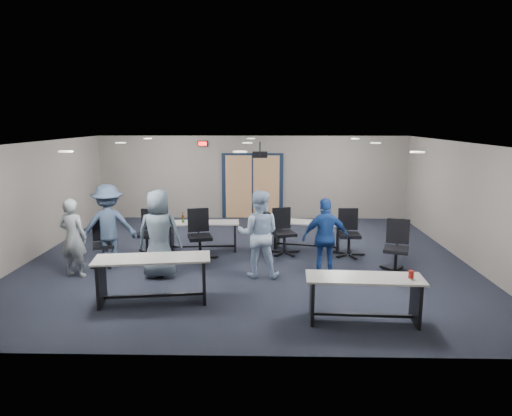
{
  "coord_description": "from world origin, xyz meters",
  "views": [
    {
      "loc": [
        0.45,
        -10.28,
        3.21
      ],
      "look_at": [
        0.22,
        -0.3,
        1.27
      ],
      "focal_mm": 32.0,
      "sensor_mm": 36.0,
      "label": 1
    }
  ],
  "objects_px": {
    "table_back_left": "(203,231)",
    "table_back_right": "(307,230)",
    "table_front_left": "(153,272)",
    "chair_loose_right": "(396,247)",
    "chair_back_b": "(200,235)",
    "chair_back_c": "(284,232)",
    "chair_back_a": "(146,233)",
    "person_gray": "(73,238)",
    "chair_back_d": "(349,233)",
    "person_navy": "(325,238)",
    "chair_loose_left": "(103,244)",
    "person_back": "(109,226)",
    "table_front_right": "(364,291)",
    "person_plaid": "(159,234)",
    "person_lightblue": "(259,234)"
  },
  "relations": [
    {
      "from": "table_back_left",
      "to": "table_back_right",
      "type": "bearing_deg",
      "value": -1.01
    },
    {
      "from": "table_front_left",
      "to": "chair_loose_right",
      "type": "relative_size",
      "value": 1.85
    },
    {
      "from": "chair_back_b",
      "to": "table_back_left",
      "type": "bearing_deg",
      "value": 77.33
    },
    {
      "from": "table_front_left",
      "to": "chair_back_c",
      "type": "height_order",
      "value": "chair_back_c"
    },
    {
      "from": "chair_back_a",
      "to": "chair_loose_right",
      "type": "relative_size",
      "value": 0.96
    },
    {
      "from": "chair_loose_right",
      "to": "person_gray",
      "type": "relative_size",
      "value": 0.69
    },
    {
      "from": "chair_back_d",
      "to": "person_gray",
      "type": "bearing_deg",
      "value": -165.42
    },
    {
      "from": "chair_back_b",
      "to": "person_navy",
      "type": "bearing_deg",
      "value": -36.06
    },
    {
      "from": "chair_loose_left",
      "to": "person_back",
      "type": "xyz_separation_m",
      "value": [
        0.14,
        0.0,
        0.41
      ]
    },
    {
      "from": "table_front_right",
      "to": "person_gray",
      "type": "xyz_separation_m",
      "value": [
        -5.55,
        2.05,
        0.31
      ]
    },
    {
      "from": "table_front_right",
      "to": "chair_loose_left",
      "type": "distance_m",
      "value": 5.87
    },
    {
      "from": "table_back_right",
      "to": "chair_back_d",
      "type": "bearing_deg",
      "value": -19.01
    },
    {
      "from": "table_front_left",
      "to": "person_plaid",
      "type": "bearing_deg",
      "value": 89.88
    },
    {
      "from": "table_back_left",
      "to": "person_gray",
      "type": "bearing_deg",
      "value": -145.46
    },
    {
      "from": "chair_back_a",
      "to": "person_navy",
      "type": "relative_size",
      "value": 0.66
    },
    {
      "from": "chair_back_b",
      "to": "chair_back_c",
      "type": "distance_m",
      "value": 2.04
    },
    {
      "from": "table_back_left",
      "to": "table_back_right",
      "type": "relative_size",
      "value": 1.0
    },
    {
      "from": "table_back_left",
      "to": "person_navy",
      "type": "xyz_separation_m",
      "value": [
        2.79,
        -1.83,
        0.33
      ]
    },
    {
      "from": "chair_back_a",
      "to": "chair_back_b",
      "type": "relative_size",
      "value": 0.92
    },
    {
      "from": "chair_back_c",
      "to": "person_lightblue",
      "type": "distance_m",
      "value": 1.74
    },
    {
      "from": "table_back_right",
      "to": "person_navy",
      "type": "xyz_separation_m",
      "value": [
        0.2,
        -2.0,
        0.34
      ]
    },
    {
      "from": "table_front_left",
      "to": "person_gray",
      "type": "bearing_deg",
      "value": 138.14
    },
    {
      "from": "chair_back_b",
      "to": "chair_back_c",
      "type": "bearing_deg",
      "value": -0.92
    },
    {
      "from": "chair_back_b",
      "to": "person_gray",
      "type": "relative_size",
      "value": 0.72
    },
    {
      "from": "chair_back_a",
      "to": "chair_back_b",
      "type": "height_order",
      "value": "chair_back_b"
    },
    {
      "from": "person_back",
      "to": "person_gray",
      "type": "bearing_deg",
      "value": 39.98
    },
    {
      "from": "chair_back_a",
      "to": "table_back_right",
      "type": "bearing_deg",
      "value": 21.59
    },
    {
      "from": "chair_loose_left",
      "to": "person_plaid",
      "type": "bearing_deg",
      "value": -46.75
    },
    {
      "from": "chair_back_b",
      "to": "chair_back_c",
      "type": "height_order",
      "value": "chair_back_b"
    },
    {
      "from": "table_back_right",
      "to": "person_navy",
      "type": "height_order",
      "value": "person_navy"
    },
    {
      "from": "person_navy",
      "to": "chair_back_c",
      "type": "bearing_deg",
      "value": -70.32
    },
    {
      "from": "chair_back_d",
      "to": "table_front_left",
      "type": "bearing_deg",
      "value": -144.22
    },
    {
      "from": "chair_back_a",
      "to": "person_navy",
      "type": "xyz_separation_m",
      "value": [
        4.09,
        -1.4,
        0.28
      ]
    },
    {
      "from": "table_back_left",
      "to": "chair_loose_right",
      "type": "bearing_deg",
      "value": -25.65
    },
    {
      "from": "person_back",
      "to": "chair_back_c",
      "type": "bearing_deg",
      "value": 179.6
    },
    {
      "from": "table_front_left",
      "to": "person_back",
      "type": "bearing_deg",
      "value": 117.89
    },
    {
      "from": "person_navy",
      "to": "chair_back_b",
      "type": "bearing_deg",
      "value": -27.73
    },
    {
      "from": "person_plaid",
      "to": "person_lightblue",
      "type": "height_order",
      "value": "person_plaid"
    },
    {
      "from": "table_back_right",
      "to": "chair_back_a",
      "type": "xyz_separation_m",
      "value": [
        -3.89,
        -0.6,
        0.06
      ]
    },
    {
      "from": "table_front_right",
      "to": "person_gray",
      "type": "bearing_deg",
      "value": 162.69
    },
    {
      "from": "table_front_right",
      "to": "chair_loose_right",
      "type": "relative_size",
      "value": 1.66
    },
    {
      "from": "chair_back_b",
      "to": "person_plaid",
      "type": "xyz_separation_m",
      "value": [
        -0.66,
        -1.17,
        0.33
      ]
    },
    {
      "from": "chair_back_b",
      "to": "chair_loose_right",
      "type": "distance_m",
      "value": 4.35
    },
    {
      "from": "table_back_right",
      "to": "person_plaid",
      "type": "xyz_separation_m",
      "value": [
        -3.21,
        -2.14,
        0.44
      ]
    },
    {
      "from": "table_back_left",
      "to": "chair_back_d",
      "type": "xyz_separation_m",
      "value": [
        3.54,
        -0.42,
        0.07
      ]
    },
    {
      "from": "chair_back_c",
      "to": "chair_back_b",
      "type": "bearing_deg",
      "value": 177.41
    },
    {
      "from": "chair_back_a",
      "to": "chair_back_c",
      "type": "xyz_separation_m",
      "value": [
        3.31,
        0.15,
        0.01
      ]
    },
    {
      "from": "table_back_left",
      "to": "chair_loose_right",
      "type": "xyz_separation_m",
      "value": [
        4.31,
        -1.64,
        0.07
      ]
    },
    {
      "from": "person_navy",
      "to": "person_back",
      "type": "distance_m",
      "value": 4.73
    },
    {
      "from": "table_back_right",
      "to": "chair_back_b",
      "type": "distance_m",
      "value": 2.73
    }
  ]
}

